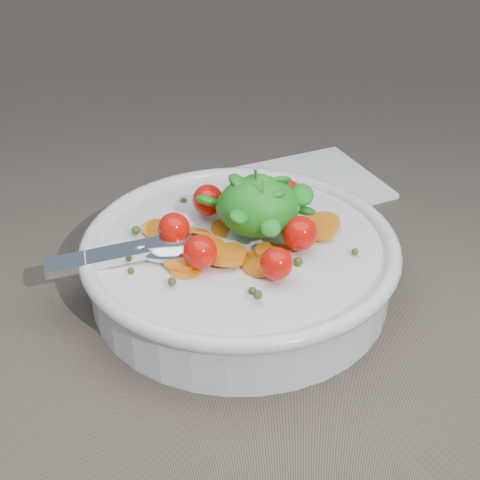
{
  "coord_description": "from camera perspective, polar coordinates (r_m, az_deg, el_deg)",
  "views": [
    {
      "loc": [
        0.04,
        -0.52,
        0.4
      ],
      "look_at": [
        -0.0,
        0.01,
        0.06
      ],
      "focal_mm": 50.0,
      "sensor_mm": 36.0,
      "label": 1
    }
  ],
  "objects": [
    {
      "name": "bowl",
      "position": [
        0.64,
        0.0,
        -1.77
      ],
      "size": [
        0.33,
        0.3,
        0.13
      ],
      "color": "silver",
      "rests_on": "ground"
    },
    {
      "name": "napkin",
      "position": [
        0.85,
        5.81,
        4.8
      ],
      "size": [
        0.22,
        0.21,
        0.01
      ],
      "primitive_type": "cube",
      "rotation": [
        0.0,
        0.0,
        0.51
      ],
      "color": "white",
      "rests_on": "ground"
    },
    {
      "name": "ground",
      "position": [
        0.66,
        0.35,
        -4.66
      ],
      "size": [
        6.0,
        6.0,
        0.0
      ],
      "primitive_type": "plane",
      "color": "#776655",
      "rests_on": "ground"
    }
  ]
}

